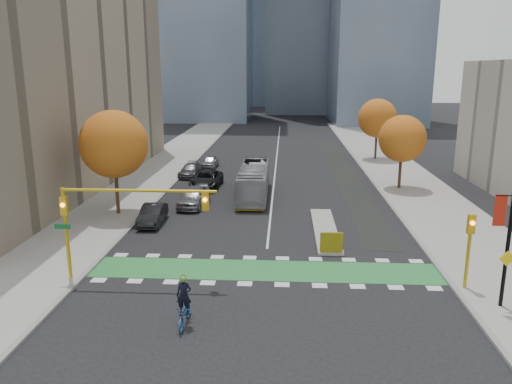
# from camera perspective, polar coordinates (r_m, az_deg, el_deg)

# --- Properties ---
(ground) EXTENTS (300.00, 300.00, 0.00)m
(ground) POSITION_cam_1_polar(r_m,az_deg,el_deg) (27.51, 0.88, -10.15)
(ground) COLOR black
(ground) RESTS_ON ground
(sidewalk_west) EXTENTS (7.00, 120.00, 0.15)m
(sidewalk_west) POSITION_cam_1_polar(r_m,az_deg,el_deg) (48.68, -14.14, 0.25)
(sidewalk_west) COLOR gray
(sidewalk_west) RESTS_ON ground
(sidewalk_east) EXTENTS (7.00, 120.00, 0.15)m
(sidewalk_east) POSITION_cam_1_polar(r_m,az_deg,el_deg) (48.10, 18.25, -0.20)
(sidewalk_east) COLOR gray
(sidewalk_east) RESTS_ON ground
(curb_west) EXTENTS (0.30, 120.00, 0.16)m
(curb_west) POSITION_cam_1_polar(r_m,az_deg,el_deg) (47.75, -10.13, 0.19)
(curb_west) COLOR gray
(curb_west) RESTS_ON ground
(curb_east) EXTENTS (0.30, 120.00, 0.16)m
(curb_east) POSITION_cam_1_polar(r_m,az_deg,el_deg) (47.31, 14.15, -0.14)
(curb_east) COLOR gray
(curb_east) RESTS_ON ground
(bike_crossing) EXTENTS (20.00, 3.00, 0.01)m
(bike_crossing) POSITION_cam_1_polar(r_m,az_deg,el_deg) (28.88, 1.01, -8.93)
(bike_crossing) COLOR #297D38
(bike_crossing) RESTS_ON ground
(centre_line) EXTENTS (0.15, 70.00, 0.01)m
(centre_line) POSITION_cam_1_polar(r_m,az_deg,el_deg) (66.07, 2.39, 4.12)
(centre_line) COLOR silver
(centre_line) RESTS_ON ground
(bike_lane_paint) EXTENTS (2.50, 50.00, 0.01)m
(bike_lane_paint) POSITION_cam_1_polar(r_m,az_deg,el_deg) (56.60, 9.83, 2.28)
(bike_lane_paint) COLOR black
(bike_lane_paint) RESTS_ON ground
(median_island) EXTENTS (1.60, 10.00, 0.16)m
(median_island) POSITION_cam_1_polar(r_m,az_deg,el_deg) (35.99, 7.90, -4.25)
(median_island) COLOR gray
(median_island) RESTS_ON ground
(hazard_board) EXTENTS (1.40, 0.12, 1.30)m
(hazard_board) POSITION_cam_1_polar(r_m,az_deg,el_deg) (31.24, 8.61, -5.73)
(hazard_board) COLOR yellow
(hazard_board) RESTS_ON median_island
(building_west) EXTENTS (16.00, 44.00, 25.00)m
(building_west) POSITION_cam_1_polar(r_m,az_deg,el_deg) (53.36, -25.46, 13.99)
(building_west) COLOR gray
(building_west) RESTS_ON ground
(tree_west) EXTENTS (5.20, 5.20, 8.22)m
(tree_west) POSITION_cam_1_polar(r_m,az_deg,el_deg) (39.72, -15.94, 5.27)
(tree_west) COLOR #332114
(tree_west) RESTS_ON ground
(tree_east_near) EXTENTS (4.40, 4.40, 7.08)m
(tree_east_near) POSITION_cam_1_polar(r_m,az_deg,el_deg) (48.77, 16.38, 5.86)
(tree_east_near) COLOR #332114
(tree_east_near) RESTS_ON ground
(tree_east_far) EXTENTS (4.80, 4.80, 7.65)m
(tree_east_far) POSITION_cam_1_polar(r_m,az_deg,el_deg) (64.41, 13.71, 8.19)
(tree_east_far) COLOR #332114
(tree_east_far) RESTS_ON ground
(traffic_signal_west) EXTENTS (8.53, 0.56, 5.20)m
(traffic_signal_west) POSITION_cam_1_polar(r_m,az_deg,el_deg) (27.14, -16.11, -1.99)
(traffic_signal_west) COLOR #BF9914
(traffic_signal_west) RESTS_ON ground
(traffic_signal_east) EXTENTS (0.35, 0.43, 4.10)m
(traffic_signal_east) POSITION_cam_1_polar(r_m,az_deg,el_deg) (27.68, 23.22, -5.10)
(traffic_signal_east) COLOR #BF9914
(traffic_signal_east) RESTS_ON ground
(banner_lamppost) EXTENTS (1.65, 0.36, 8.28)m
(banner_lamppost) POSITION_cam_1_polar(r_m,az_deg,el_deg) (25.76, 27.17, -2.52)
(banner_lamppost) COLOR black
(banner_lamppost) RESTS_ON ground
(cyclist) EXTENTS (0.78, 2.09, 2.39)m
(cyclist) POSITION_cam_1_polar(r_m,az_deg,el_deg) (23.07, -8.18, -13.08)
(cyclist) COLOR navy
(cyclist) RESTS_ON ground
(bus) EXTENTS (2.51, 10.56, 2.94)m
(bus) POSITION_cam_1_polar(r_m,az_deg,el_deg) (44.55, -0.27, 1.27)
(bus) COLOR #95999C
(bus) RESTS_ON ground
(parked_car_a) EXTENTS (2.40, 5.10, 1.69)m
(parked_car_a) POSITION_cam_1_polar(r_m,az_deg,el_deg) (41.94, -7.13, -0.52)
(parked_car_a) COLOR gray
(parked_car_a) RESTS_ON ground
(parked_car_b) EXTENTS (1.64, 4.38, 1.43)m
(parked_car_b) POSITION_cam_1_polar(r_m,az_deg,el_deg) (37.75, -11.75, -2.54)
(parked_car_b) COLOR black
(parked_car_b) RESTS_ON ground
(parked_car_c) EXTENTS (2.21, 4.76, 1.35)m
(parked_car_c) POSITION_cam_1_polar(r_m,az_deg,el_deg) (53.83, -7.49, 2.49)
(parked_car_c) COLOR #49494D
(parked_car_c) RESTS_ON ground
(parked_car_d) EXTENTS (2.79, 5.71, 1.56)m
(parked_car_d) POSITION_cam_1_polar(r_m,az_deg,el_deg) (48.56, -5.68, 1.43)
(parked_car_d) COLOR black
(parked_car_d) RESTS_ON ground
(parked_car_e) EXTENTS (1.74, 4.13, 1.39)m
(parked_car_e) POSITION_cam_1_polar(r_m,az_deg,el_deg) (58.43, -5.27, 3.48)
(parked_car_e) COLOR #96969B
(parked_car_e) RESTS_ON ground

